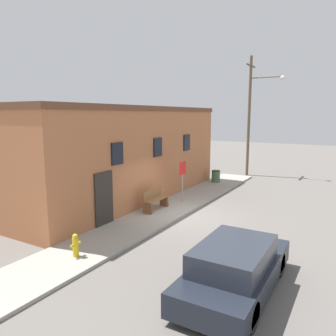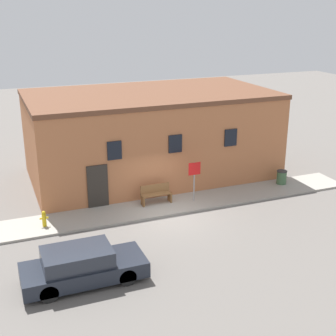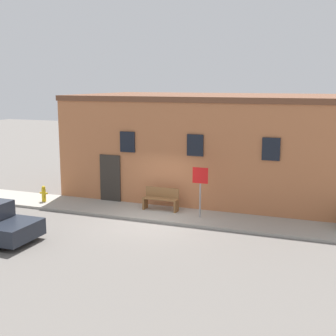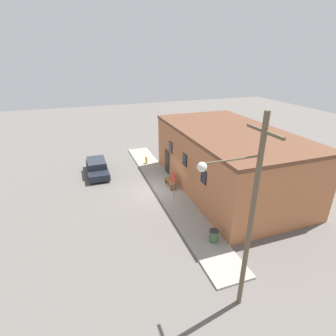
# 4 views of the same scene
# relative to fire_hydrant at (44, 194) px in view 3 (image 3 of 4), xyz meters

# --- Properties ---
(ground_plane) EXTENTS (80.00, 80.00, 0.00)m
(ground_plane) POSITION_rel_fire_hydrant_xyz_m (5.57, -0.89, -0.47)
(ground_plane) COLOR #66605B
(sidewalk) EXTENTS (20.45, 2.16, 0.11)m
(sidewalk) POSITION_rel_fire_hydrant_xyz_m (5.57, 0.19, -0.42)
(sidewalk) COLOR #9E998E
(sidewalk) RESTS_ON ground
(brick_building) EXTENTS (13.38, 7.43, 4.80)m
(brick_building) POSITION_rel_fire_hydrant_xyz_m (6.71, 4.92, 1.93)
(brick_building) COLOR #B26B42
(brick_building) RESTS_ON ground
(fire_hydrant) EXTENTS (0.38, 0.18, 0.72)m
(fire_hydrant) POSITION_rel_fire_hydrant_xyz_m (0.00, 0.00, 0.00)
(fire_hydrant) COLOR gold
(fire_hydrant) RESTS_ON sidewalk
(stop_sign) EXTENTS (0.63, 0.06, 2.01)m
(stop_sign) POSITION_rel_fire_hydrant_xyz_m (7.28, 0.16, 1.03)
(stop_sign) COLOR gray
(stop_sign) RESTS_ON sidewalk
(bench) EXTENTS (1.48, 0.44, 0.94)m
(bench) POSITION_rel_fire_hydrant_xyz_m (5.44, 0.60, 0.10)
(bench) COLOR brown
(bench) RESTS_ON sidewalk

